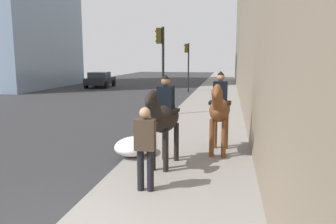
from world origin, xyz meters
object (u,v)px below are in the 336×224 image
Objects in this scene: pedestrian_greeting at (145,144)px; traffic_light_far_curb at (187,59)px; mounted_horse_far at (220,108)px; traffic_light_near_curb at (161,58)px; car_near_lane at (100,79)px; mounted_horse_near at (164,117)px.

pedestrian_greeting is 0.44× the size of traffic_light_far_curb.
mounted_horse_far is 6.83m from traffic_light_near_curb.
traffic_light_far_curb reaches higher than pedestrian_greeting.
car_near_lane is 9.18m from traffic_light_far_curb.
mounted_horse_far is 0.59× the size of traffic_light_far_curb.
pedestrian_greeting is at bearing -159.27° from car_near_lane.
car_near_lane is (20.66, 11.67, -0.65)m from mounted_horse_far.
traffic_light_near_curb reaches higher than traffic_light_far_curb.
mounted_horse_near is 1.33× the size of pedestrian_greeting.
mounted_horse_near is at bearing -39.43° from mounted_horse_far.
car_near_lane is at bearing 22.70° from pedestrian_greeting.
pedestrian_greeting is 25.80m from car_near_lane.
pedestrian_greeting is 0.41× the size of traffic_light_near_curb.
mounted_horse_near is 0.54× the size of traffic_light_near_curb.
mounted_horse_far is at bearing -170.13° from traffic_light_far_curb.
pedestrian_greeting is 21.02m from traffic_light_far_curb.
traffic_light_near_curb is 11.86m from traffic_light_far_curb.
mounted_horse_near is 0.98× the size of mounted_horse_far.
traffic_light_far_curb is at bearing -167.63° from mounted_horse_near.
mounted_horse_near reaches higher than pedestrian_greeting.
pedestrian_greeting is at bearing 4.30° from mounted_horse_near.
traffic_light_near_curb is at bearing -178.75° from traffic_light_far_curb.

